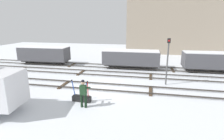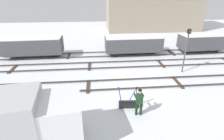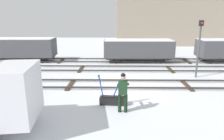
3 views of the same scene
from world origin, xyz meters
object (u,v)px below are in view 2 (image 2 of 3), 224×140
(freight_car_mid_siding, at_px, (201,42))
(freight_car_back_track, at_px, (133,44))
(delivery_truck, at_px, (15,122))
(rail_worker, at_px, (139,100))
(signal_post, at_px, (186,47))
(switch_lever_frame, at_px, (129,103))
(freight_car_far_end, at_px, (33,46))

(freight_car_mid_siding, distance_m, freight_car_back_track, 7.99)
(delivery_truck, distance_m, freight_car_back_track, 14.58)
(rail_worker, xyz_separation_m, freight_car_mid_siding, (9.75, 10.46, 0.23))
(rail_worker, xyz_separation_m, delivery_truck, (-5.89, -1.95, 0.62))
(rail_worker, distance_m, delivery_truck, 6.23)
(signal_post, bearing_deg, freight_car_back_track, 124.19)
(freight_car_back_track, bearing_deg, delivery_truck, -122.37)
(switch_lever_frame, bearing_deg, freight_car_back_track, 81.05)
(freight_car_back_track, bearing_deg, signal_post, -56.52)
(delivery_truck, height_order, freight_car_far_end, delivery_truck)
(rail_worker, bearing_deg, switch_lever_frame, 123.44)
(delivery_truck, bearing_deg, signal_post, 26.38)
(signal_post, xyz_separation_m, freight_car_back_track, (-3.45, 5.08, -1.14))
(delivery_truck, height_order, signal_post, signal_post)
(freight_car_mid_siding, bearing_deg, freight_car_back_track, 178.04)
(freight_car_mid_siding, xyz_separation_m, freight_car_back_track, (-7.98, -0.00, -0.02))
(freight_car_far_end, bearing_deg, signal_post, -21.25)
(freight_car_back_track, bearing_deg, switch_lever_frame, -103.48)
(switch_lever_frame, relative_size, signal_post, 0.38)
(freight_car_far_end, bearing_deg, rail_worker, -50.87)
(signal_post, distance_m, freight_car_far_end, 15.13)
(freight_car_mid_siding, distance_m, freight_car_far_end, 18.74)
(rail_worker, xyz_separation_m, freight_car_back_track, (1.76, 10.46, 0.21))
(delivery_truck, distance_m, signal_post, 13.32)
(delivery_truck, relative_size, freight_car_mid_siding, 1.12)
(rail_worker, distance_m, signal_post, 7.61)
(signal_post, relative_size, freight_car_back_track, 0.61)
(switch_lever_frame, distance_m, delivery_truck, 6.24)
(freight_car_mid_siding, relative_size, freight_car_far_end, 0.82)
(signal_post, relative_size, freight_car_far_end, 0.63)
(rail_worker, bearing_deg, delivery_truck, -157.84)
(switch_lever_frame, bearing_deg, freight_car_mid_siding, 47.42)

